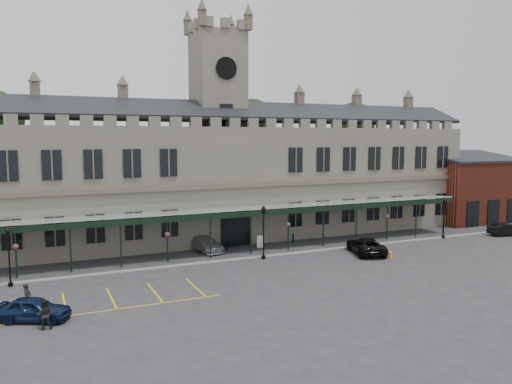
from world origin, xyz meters
name	(u,v)px	position (x,y,z in m)	size (l,w,h in m)	color
ground	(286,272)	(0.00, 0.00, 0.00)	(140.00, 140.00, 0.00)	#2C2C2F
station_building	(219,179)	(0.00, 15.91, 6.47)	(60.00, 10.36, 17.30)	#5D584E
clock_tower	(218,117)	(0.00, 16.00, 13.11)	(5.60, 5.60, 24.80)	#5D584E
canopy	(250,228)	(0.00, 7.46, 2.40)	(50.00, 4.10, 4.30)	#8C9E93
brick_annex	(469,189)	(34.00, 12.97, 4.16)	(12.40, 8.36, 9.23)	maroon
kerb	(258,257)	(0.00, 5.50, 0.06)	(60.00, 0.40, 0.12)	gray
parking_markings	(113,300)	(-14.00, -1.50, 0.00)	(16.00, 6.00, 0.01)	gold
tree_behind_mid	(252,123)	(8.00, 25.00, 12.81)	(6.00, 6.00, 16.00)	#332314
tree_behind_right	(354,125)	(24.00, 25.00, 12.81)	(6.00, 6.00, 16.00)	#332314
lamp_post_left	(9,251)	(-20.39, 4.87, 2.66)	(0.42, 0.42, 4.48)	black
lamp_post_mid	(264,227)	(0.21, 4.82, 2.91)	(0.46, 0.46, 4.91)	black
lamp_post_right	(444,214)	(22.14, 5.27, 2.64)	(0.42, 0.42, 4.46)	black
traffic_cone	(390,253)	(11.08, 0.60, 0.37)	(0.47, 0.47, 0.75)	orange
sign_board	(260,242)	(1.95, 9.26, 0.58)	(0.69, 0.19, 1.20)	black
bollard_left	(227,246)	(-1.58, 9.50, 0.43)	(0.15, 0.15, 0.85)	black
bollard_right	(293,238)	(5.99, 9.90, 0.48)	(0.17, 0.17, 0.96)	black
car_left_a	(34,309)	(-18.85, -3.45, 0.73)	(1.73, 4.31, 1.47)	#0C1936
car_taxi	(205,244)	(-3.61, 10.00, 0.71)	(1.99, 4.90, 1.42)	gray
car_van	(366,246)	(9.93, 2.74, 0.77)	(2.54, 5.52, 1.53)	black
car_right_b	(508,229)	(29.83, 3.44, 0.71)	(1.50, 4.30, 1.42)	black
person_a	(27,298)	(-19.20, -1.65, 0.93)	(0.68, 0.44, 1.86)	black
person_b	(44,314)	(-18.30, -5.13, 0.88)	(0.86, 0.67, 1.77)	black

